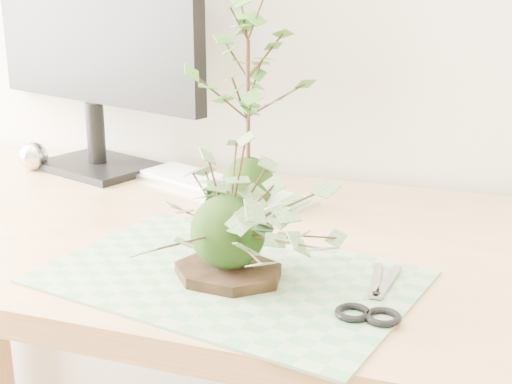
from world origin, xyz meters
TOP-DOWN VIEW (x-y plane):
  - desk at (-0.10, 1.23)m, footprint 1.60×0.70m
  - cutting_mat at (-0.01, 1.06)m, footprint 0.54×0.41m
  - stone_dish at (-0.01, 1.06)m, footprint 0.17×0.17m
  - ivy_kokedama at (-0.01, 1.06)m, footprint 0.29×0.29m
  - maple_kokedama at (-0.09, 1.35)m, footprint 0.27×0.27m
  - keyboard at (-0.18, 1.43)m, footprint 0.41×0.27m
  - monitor at (-0.47, 1.49)m, footprint 0.56×0.24m
  - foil_ball at (-0.60, 1.44)m, footprint 0.06×0.06m
  - scissors at (0.19, 1.03)m, footprint 0.08×0.18m

SIDE VIEW (x-z plane):
  - desk at x=-0.10m, z-range 0.28..1.02m
  - cutting_mat at x=-0.01m, z-range 0.74..0.74m
  - keyboard at x=-0.18m, z-range 0.74..0.75m
  - scissors at x=0.19m, z-range 0.74..0.75m
  - stone_dish at x=-0.01m, z-range 0.74..0.76m
  - foil_ball at x=-0.60m, z-range 0.74..0.80m
  - ivy_kokedama at x=-0.01m, z-range 0.76..0.96m
  - maple_kokedama at x=-0.09m, z-range 0.82..1.19m
  - monitor at x=-0.47m, z-range 0.78..1.29m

